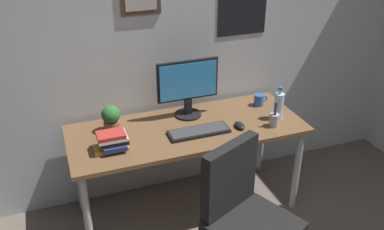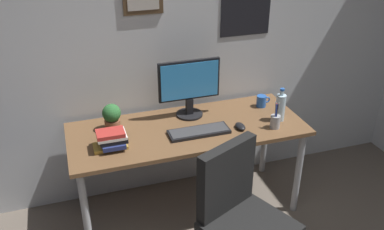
{
  "view_description": "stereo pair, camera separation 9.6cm",
  "coord_description": "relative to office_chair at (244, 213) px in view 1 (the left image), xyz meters",
  "views": [
    {
      "loc": [
        -0.8,
        -0.73,
        2.2
      ],
      "look_at": [
        0.07,
        1.63,
        0.88
      ],
      "focal_mm": 39.32,
      "sensor_mm": 36.0,
      "label": 1
    },
    {
      "loc": [
        -0.71,
        -0.77,
        2.2
      ],
      "look_at": [
        0.07,
        1.63,
        0.88
      ],
      "focal_mm": 39.32,
      "sensor_mm": 36.0,
      "label": 2
    }
  ],
  "objects": [
    {
      "name": "potted_plant",
      "position": [
        -0.6,
        0.89,
        0.31
      ],
      "size": [
        0.13,
        0.13,
        0.19
      ],
      "color": "brown",
      "rests_on": "desk"
    },
    {
      "name": "keyboard",
      "position": [
        -0.04,
        0.65,
        0.21
      ],
      "size": [
        0.43,
        0.15,
        0.03
      ],
      "color": "black",
      "rests_on": "desk"
    },
    {
      "name": "wall_back",
      "position": [
        -0.15,
        1.17,
        0.77
      ],
      "size": [
        4.4,
        0.1,
        2.6
      ],
      "color": "silver",
      "rests_on": "ground_plane"
    },
    {
      "name": "office_chair",
      "position": [
        0.0,
        0.0,
        0.0
      ],
      "size": [
        0.61,
        0.61,
        0.95
      ],
      "color": "black",
      "rests_on": "ground_plane"
    },
    {
      "name": "coffee_mug_near",
      "position": [
        0.56,
        0.9,
        0.25
      ],
      "size": [
        0.11,
        0.07,
        0.09
      ],
      "color": "#2659B2",
      "rests_on": "desk"
    },
    {
      "name": "book_stack_left",
      "position": [
        -0.64,
        0.64,
        0.27
      ],
      "size": [
        0.22,
        0.17,
        0.13
      ],
      "color": "gold",
      "rests_on": "desk"
    },
    {
      "name": "computer_mouse",
      "position": [
        0.26,
        0.62,
        0.22
      ],
      "size": [
        0.06,
        0.11,
        0.04
      ],
      "color": "black",
      "rests_on": "desk"
    },
    {
      "name": "monitor",
      "position": [
        -0.02,
        0.93,
        0.44
      ],
      "size": [
        0.46,
        0.2,
        0.43
      ],
      "color": "black",
      "rests_on": "desk"
    },
    {
      "name": "desk",
      "position": [
        -0.09,
        0.75,
        0.12
      ],
      "size": [
        1.68,
        0.67,
        0.73
      ],
      "color": "brown",
      "rests_on": "ground_plane"
    },
    {
      "name": "pen_cup",
      "position": [
        0.5,
        0.56,
        0.26
      ],
      "size": [
        0.07,
        0.07,
        0.2
      ],
      "color": "#9EA0A5",
      "rests_on": "desk"
    },
    {
      "name": "water_bottle",
      "position": [
        0.59,
        0.65,
        0.31
      ],
      "size": [
        0.07,
        0.07,
        0.25
      ],
      "color": "silver",
      "rests_on": "desk"
    }
  ]
}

